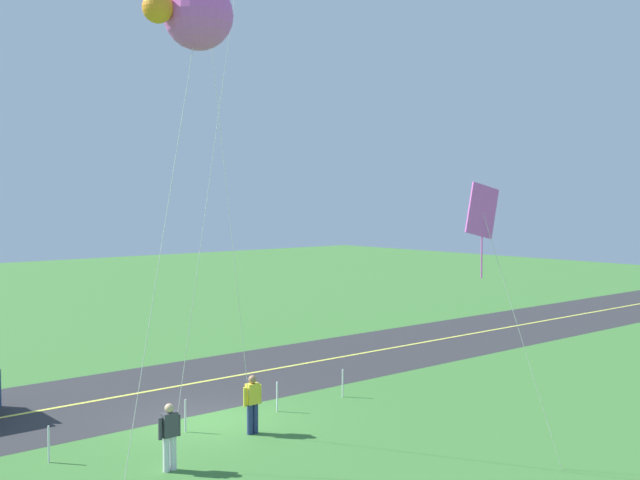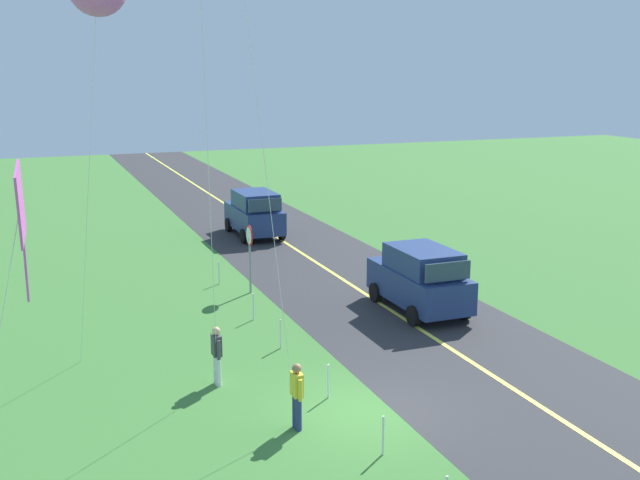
% 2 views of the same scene
% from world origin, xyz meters
% --- Properties ---
extents(ground_plane, '(120.00, 120.00, 0.10)m').
position_xyz_m(ground_plane, '(0.00, 0.00, -0.05)').
color(ground_plane, '#3D7533').
extents(asphalt_road, '(120.00, 7.00, 0.00)m').
position_xyz_m(asphalt_road, '(0.00, -4.00, 0.00)').
color(asphalt_road, '#2D2D30').
rests_on(asphalt_road, ground).
extents(road_centre_stripe, '(120.00, 0.16, 0.00)m').
position_xyz_m(road_centre_stripe, '(0.00, -4.00, 0.01)').
color(road_centre_stripe, '#E5E04C').
rests_on(road_centre_stripe, asphalt_road).
extents(car_suv_foreground, '(4.40, 2.12, 2.24)m').
position_xyz_m(car_suv_foreground, '(6.57, -4.91, 1.15)').
color(car_suv_foreground, navy).
rests_on(car_suv_foreground, ground).
extents(car_parked_east_far, '(4.40, 2.12, 2.24)m').
position_xyz_m(car_parked_east_far, '(20.17, -3.09, 1.15)').
color(car_parked_east_far, navy).
rests_on(car_parked_east_far, ground).
extents(stop_sign, '(0.76, 0.08, 2.56)m').
position_xyz_m(stop_sign, '(10.75, -0.10, 1.80)').
color(stop_sign, gray).
rests_on(stop_sign, ground).
extents(person_adult_near, '(0.58, 0.22, 1.60)m').
position_xyz_m(person_adult_near, '(2.92, 3.11, 0.86)').
color(person_adult_near, silver).
rests_on(person_adult_near, ground).
extents(person_adult_companion, '(0.58, 0.22, 1.60)m').
position_xyz_m(person_adult_companion, '(-0.24, 2.01, 0.86)').
color(person_adult_companion, navy).
rests_on(person_adult_companion, ground).
extents(kite_pink_drift, '(1.81, 1.52, 6.78)m').
position_xyz_m(kite_pink_drift, '(-2.95, 7.58, 6.00)').
color(kite_pink_drift, silver).
rests_on(kite_pink_drift, ground).
extents(fence_post_1, '(0.05, 0.05, 0.90)m').
position_xyz_m(fence_post_1, '(-2.08, 0.70, 0.45)').
color(fence_post_1, silver).
rests_on(fence_post_1, ground).
extents(fence_post_2, '(0.05, 0.05, 0.90)m').
position_xyz_m(fence_post_2, '(1.07, 0.70, 0.45)').
color(fence_post_2, silver).
rests_on(fence_post_2, ground).
extents(fence_post_3, '(0.05, 0.05, 0.90)m').
position_xyz_m(fence_post_3, '(4.86, 0.70, 0.45)').
color(fence_post_3, silver).
rests_on(fence_post_3, ground).
extents(fence_post_4, '(0.05, 0.05, 0.90)m').
position_xyz_m(fence_post_4, '(7.68, 0.70, 0.45)').
color(fence_post_4, silver).
rests_on(fence_post_4, ground).
extents(fence_post_5, '(0.05, 0.05, 0.90)m').
position_xyz_m(fence_post_5, '(12.30, 0.70, 0.45)').
color(fence_post_5, silver).
rests_on(fence_post_5, ground).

